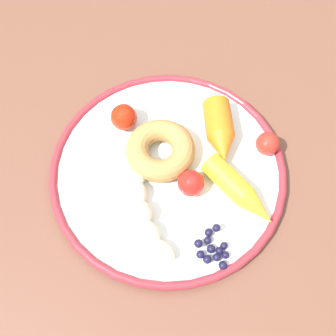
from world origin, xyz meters
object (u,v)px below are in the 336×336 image
Objects in this scene: tomato_near at (267,144)px; tomato_far at (191,183)px; plate at (168,169)px; blueberry_pile at (212,248)px; tomato_mid at (124,117)px; banana at (146,212)px; donut at (160,150)px; carrot_orange at (220,131)px; carrot_yellow at (239,191)px; dining_table at (144,195)px.

tomato_near is 0.92× the size of tomato_far.
plate is at bearing 103.63° from tomato_near.
blueberry_pile is (-0.12, -0.06, 0.01)m from plate.
tomato_mid reaches higher than blueberry_pile.
donut is at bearing -10.10° from banana.
donut is (0.02, 0.01, 0.02)m from plate.
carrot_orange reaches higher than donut.
tomato_far is at bearing -139.85° from donut.
banana is 1.30× the size of carrot_yellow.
tomato_near is 0.13m from tomato_far.
donut is at bearing -53.24° from dining_table.
tomato_near is at bearing -103.97° from carrot_orange.
carrot_yellow is at bearing -112.42° from plate.
tomato_far is at bearing 82.26° from carrot_yellow.
carrot_orange is at bearing -65.23° from dining_table.
dining_table is 12.46× the size of donut.
plate is at bearing -88.43° from dining_table.
dining_table is 11.35× the size of carrot_yellow.
blueberry_pile is at bearing -146.10° from tomato_mid.
carrot_orange is at bearing -55.28° from plate.
donut is at bearing 29.29° from plate.
blueberry_pile reaches higher than plate.
tomato_near is (0.04, -0.19, 0.12)m from dining_table.
tomato_near is at bearing -100.32° from tomato_mid.
carrot_orange is 2.59× the size of tomato_mid.
carrot_orange is 1.78× the size of blueberry_pile.
carrot_orange reaches higher than tomato_mid.
banana is 0.10m from blueberry_pile.
banana is 0.17m from carrot_orange.
plate is at bearing -20.93° from banana.
plate is 8.63× the size of tomato_mid.
donut is 0.16m from blueberry_pile.
dining_table is 0.23m from tomato_near.
tomato_near reaches higher than blueberry_pile.
blueberry_pile is (-0.05, -0.09, -0.01)m from banana.
tomato_near is at bearing -57.81° from banana.
carrot_orange is (0.13, -0.11, 0.01)m from banana.
carrot_orange is (0.05, -0.08, 0.02)m from plate.
tomato_mid is (0.12, 0.17, 0.00)m from carrot_yellow.
donut is 2.70× the size of tomato_far.
tomato_mid is at bearing 79.68° from tomato_near.
dining_table is 0.18m from carrot_orange.
carrot_orange is at bearing -69.85° from donut.
carrot_orange is at bearing -98.53° from tomato_mid.
donut is (0.06, 0.11, 0.00)m from carrot_yellow.
carrot_orange reaches higher than carrot_yellow.
tomato_mid is at bearing 46.92° from donut.
blueberry_pile is 0.18m from tomato_near.
plate is 9.22× the size of tomato_far.
donut is at bearing 95.37° from tomato_near.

